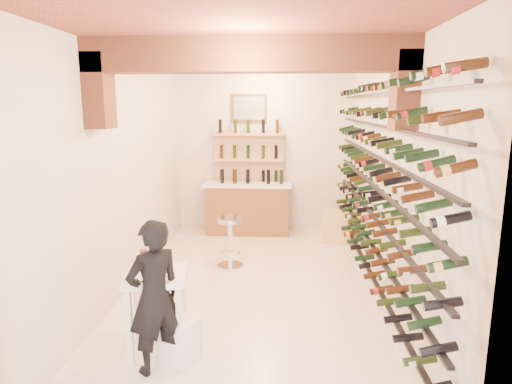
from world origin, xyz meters
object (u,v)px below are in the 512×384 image
person (154,297)px  chrome_barstool (230,238)px  wine_rack (371,179)px  white_stool (179,340)px  back_counter (248,207)px  tasting_table (156,288)px  crate_lower (337,234)px

person → chrome_barstool: size_ratio=1.86×
wine_rack → white_stool: bearing=-139.9°
back_counter → person: bearing=-96.3°
back_counter → tasting_table: bearing=-97.6°
back_counter → crate_lower: back_counter is taller
tasting_table → chrome_barstool: tasting_table is taller
wine_rack → back_counter: size_ratio=3.35×
back_counter → white_stool: 4.50m
wine_rack → person: size_ratio=3.83×
tasting_table → chrome_barstool: (0.45, 2.46, -0.24)m
wine_rack → chrome_barstool: bearing=158.8°
wine_rack → person: bearing=-139.5°
tasting_table → white_stool: (0.24, -0.13, -0.49)m
wine_rack → tasting_table: wine_rack is taller
back_counter → person: size_ratio=1.14×
crate_lower → wine_rack: bearing=-86.5°
chrome_barstool → crate_lower: 2.31m
tasting_table → white_stool: bearing=-36.5°
white_stool → tasting_table: bearing=152.7°
back_counter → chrome_barstool: size_ratio=2.12×
wine_rack → crate_lower: 2.56m
back_counter → person: (-0.51, -4.65, 0.21)m
back_counter → crate_lower: 1.81m
chrome_barstool → wine_rack: bearing=-21.2°
crate_lower → chrome_barstool: bearing=-143.0°
white_stool → back_counter: bearing=85.7°
tasting_table → back_counter: bearing=73.2°
wine_rack → back_counter: (-1.83, 2.65, -1.02)m
tasting_table → crate_lower: size_ratio=1.98×
tasting_table → wine_rack: bearing=26.0°
back_counter → crate_lower: (1.70, -0.51, -0.37)m
chrome_barstool → crate_lower: (1.83, 1.38, -0.31)m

